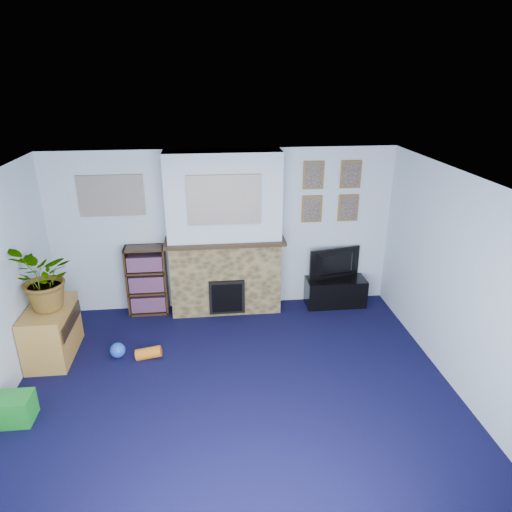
{
  "coord_description": "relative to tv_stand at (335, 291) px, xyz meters",
  "views": [
    {
      "loc": [
        -0.22,
        -4.12,
        3.38
      ],
      "look_at": [
        0.33,
        0.93,
        1.32
      ],
      "focal_mm": 32.0,
      "sensor_mm": 36.0,
      "label": 1
    }
  ],
  "objects": [
    {
      "name": "floor",
      "position": [
        -1.69,
        -2.03,
        -0.23
      ],
      "size": [
        5.0,
        4.5,
        0.01
      ],
      "primitive_type": "cube",
      "color": "black",
      "rests_on": "ground"
    },
    {
      "name": "ceiling",
      "position": [
        -1.69,
        -2.03,
        2.17
      ],
      "size": [
        5.0,
        4.5,
        0.01
      ],
      "primitive_type": "cube",
      "color": "white",
      "rests_on": "wall_back"
    },
    {
      "name": "wall_back",
      "position": [
        -1.69,
        0.22,
        0.97
      ],
      "size": [
        5.0,
        0.04,
        2.4
      ],
      "primitive_type": "cube",
      "color": "silver",
      "rests_on": "ground"
    },
    {
      "name": "wall_front",
      "position": [
        -1.69,
        -4.28,
        0.97
      ],
      "size": [
        5.0,
        0.04,
        2.4
      ],
      "primitive_type": "cube",
      "color": "silver",
      "rests_on": "ground"
    },
    {
      "name": "wall_right",
      "position": [
        0.81,
        -2.03,
        0.97
      ],
      "size": [
        0.04,
        4.5,
        2.4
      ],
      "primitive_type": "cube",
      "color": "silver",
      "rests_on": "ground"
    },
    {
      "name": "chimney_breast",
      "position": [
        -1.69,
        0.02,
        0.96
      ],
      "size": [
        1.72,
        0.5,
        2.4
      ],
      "color": "brown",
      "rests_on": "ground"
    },
    {
      "name": "collage_main",
      "position": [
        -1.69,
        -0.19,
        1.55
      ],
      "size": [
        1.0,
        0.03,
        0.68
      ],
      "primitive_type": "cube",
      "color": "gray",
      "rests_on": "chimney_breast"
    },
    {
      "name": "collage_left",
      "position": [
        -3.24,
        0.21,
        1.55
      ],
      "size": [
        0.9,
        0.03,
        0.58
      ],
      "primitive_type": "cube",
      "color": "gray",
      "rests_on": "wall_back"
    },
    {
      "name": "portrait_tl",
      "position": [
        -0.39,
        0.2,
        1.77
      ],
      "size": [
        0.3,
        0.03,
        0.4
      ],
      "primitive_type": "cube",
      "color": "brown",
      "rests_on": "wall_back"
    },
    {
      "name": "portrait_tr",
      "position": [
        0.16,
        0.2,
        1.77
      ],
      "size": [
        0.3,
        0.03,
        0.4
      ],
      "primitive_type": "cube",
      "color": "brown",
      "rests_on": "wall_back"
    },
    {
      "name": "portrait_bl",
      "position": [
        -0.39,
        0.2,
        1.27
      ],
      "size": [
        0.3,
        0.03,
        0.4
      ],
      "primitive_type": "cube",
      "color": "brown",
      "rests_on": "wall_back"
    },
    {
      "name": "portrait_br",
      "position": [
        0.16,
        0.2,
        1.27
      ],
      "size": [
        0.3,
        0.03,
        0.4
      ],
      "primitive_type": "cube",
      "color": "brown",
      "rests_on": "wall_back"
    },
    {
      "name": "tv_stand",
      "position": [
        0.0,
        0.0,
        0.0
      ],
      "size": [
        0.91,
        0.38,
        0.43
      ],
      "primitive_type": "cube",
      "color": "black",
      "rests_on": "ground"
    },
    {
      "name": "television",
      "position": [
        0.0,
        0.02,
        0.44
      ],
      "size": [
        0.82,
        0.27,
        0.47
      ],
      "primitive_type": "imported",
      "rotation": [
        0.0,
        0.0,
        3.34
      ],
      "color": "black",
      "rests_on": "tv_stand"
    },
    {
      "name": "bookshelf",
      "position": [
        -2.84,
        0.08,
        0.28
      ],
      "size": [
        0.58,
        0.28,
        1.05
      ],
      "color": "black",
      "rests_on": "ground"
    },
    {
      "name": "sideboard",
      "position": [
        -3.93,
        -0.95,
        0.12
      ],
      "size": [
        0.49,
        0.89,
        0.69
      ],
      "primitive_type": "cube",
      "color": "#AC7E37",
      "rests_on": "ground"
    },
    {
      "name": "potted_plant",
      "position": [
        -3.88,
        -1.0,
        0.87
      ],
      "size": [
        0.8,
        0.87,
        0.81
      ],
      "primitive_type": "imported",
      "rotation": [
        0.0,
        0.0,
        4.98
      ],
      "color": "#26661E",
      "rests_on": "sideboard"
    },
    {
      "name": "mantel_clock",
      "position": [
        -1.67,
        -0.03,
        1.0
      ],
      "size": [
        0.11,
        0.07,
        0.15
      ],
      "primitive_type": "cube",
      "color": "gold",
      "rests_on": "chimney_breast"
    },
    {
      "name": "mantel_candle",
      "position": [
        -1.39,
        -0.03,
        1.01
      ],
      "size": [
        0.05,
        0.05,
        0.16
      ],
      "primitive_type": "cylinder",
      "color": "#B2BFC6",
      "rests_on": "chimney_breast"
    },
    {
      "name": "mantel_teddy",
      "position": [
        -2.28,
        -0.03,
        0.99
      ],
      "size": [
        0.12,
        0.12,
        0.12
      ],
      "primitive_type": "sphere",
      "color": "gray",
      "rests_on": "chimney_breast"
    },
    {
      "name": "mantel_can",
      "position": [
        -0.92,
        -0.03,
        0.99
      ],
      "size": [
        0.06,
        0.06,
        0.11
      ],
      "primitive_type": "cylinder",
      "color": "#198C26",
      "rests_on": "chimney_breast"
    },
    {
      "name": "green_crate",
      "position": [
        -3.99,
        -2.14,
        -0.08
      ],
      "size": [
        0.37,
        0.3,
        0.3
      ],
      "primitive_type": "cube",
      "rotation": [
        0.0,
        0.0,
        -0.01
      ],
      "color": "#198C26",
      "rests_on": "ground"
    },
    {
      "name": "toy_ball",
      "position": [
        -3.12,
        -1.08,
        -0.14
      ],
      "size": [
        0.2,
        0.2,
        0.2
      ],
      "primitive_type": "sphere",
      "color": "blue",
      "rests_on": "ground"
    },
    {
      "name": "toy_block",
      "position": [
        -3.94,
        -2.04,
        -0.12
      ],
      "size": [
        0.24,
        0.24,
        0.23
      ],
      "primitive_type": "cube",
      "rotation": [
        0.0,
        0.0,
        -0.28
      ],
      "color": "#198C26",
      "rests_on": "ground"
    },
    {
      "name": "toy_tube",
      "position": [
        -2.73,
        -1.15,
        -0.15
      ],
      "size": [
        0.33,
        0.15,
        0.19
      ],
      "primitive_type": "cylinder",
      "rotation": [
        0.0,
        1.43,
        0.0
      ],
      "color": "orange",
      "rests_on": "ground"
    }
  ]
}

